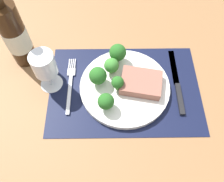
# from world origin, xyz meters

# --- Properties ---
(ground_plane) EXTENTS (1.40, 1.10, 0.03)m
(ground_plane) POSITION_xyz_m (0.00, 0.00, -0.01)
(ground_plane) COLOR brown
(placemat) EXTENTS (0.44, 0.30, 0.00)m
(placemat) POSITION_xyz_m (0.00, 0.00, 0.00)
(placemat) COLOR black
(placemat) RESTS_ON ground_plane
(plate) EXTENTS (0.26, 0.26, 0.02)m
(plate) POSITION_xyz_m (0.00, 0.00, 0.01)
(plate) COLOR silver
(plate) RESTS_ON placemat
(steak) EXTENTS (0.13, 0.11, 0.03)m
(steak) POSITION_xyz_m (0.05, -0.00, 0.03)
(steak) COLOR #8C5647
(steak) RESTS_ON plate
(broccoli_back_left) EXTENTS (0.04, 0.04, 0.05)m
(broccoli_back_left) POSITION_xyz_m (-0.02, -0.01, 0.05)
(broccoli_back_left) COLOR #5B8942
(broccoli_back_left) RESTS_ON plate
(broccoli_front_edge) EXTENTS (0.05, 0.05, 0.06)m
(broccoli_front_edge) POSITION_xyz_m (-0.08, 0.01, 0.05)
(broccoli_front_edge) COLOR #6B994C
(broccoli_front_edge) RESTS_ON plate
(broccoli_near_steak) EXTENTS (0.04, 0.04, 0.06)m
(broccoli_near_steak) POSITION_xyz_m (-0.05, -0.07, 0.05)
(broccoli_near_steak) COLOR #6B994C
(broccoli_near_steak) RESTS_ON plate
(broccoli_center) EXTENTS (0.04, 0.04, 0.05)m
(broccoli_center) POSITION_xyz_m (-0.04, 0.05, 0.05)
(broccoli_center) COLOR #6B994C
(broccoli_center) RESTS_ON plate
(broccoli_near_fork) EXTENTS (0.05, 0.05, 0.06)m
(broccoli_near_fork) POSITION_xyz_m (-0.02, 0.09, 0.06)
(broccoli_near_fork) COLOR #5B8942
(broccoli_near_fork) RESTS_ON plate
(fork) EXTENTS (0.02, 0.19, 0.01)m
(fork) POSITION_xyz_m (-0.16, 0.01, 0.01)
(fork) COLOR silver
(fork) RESTS_ON placemat
(knife) EXTENTS (0.02, 0.23, 0.01)m
(knife) POSITION_xyz_m (0.16, 0.01, 0.01)
(knife) COLOR black
(knife) RESTS_ON placemat
(wine_bottle) EXTENTS (0.07, 0.07, 0.30)m
(wine_bottle) POSITION_xyz_m (-0.31, 0.12, 0.11)
(wine_bottle) COLOR #331E0F
(wine_bottle) RESTS_ON ground_plane
(wine_glass) EXTENTS (0.07, 0.07, 0.13)m
(wine_glass) POSITION_xyz_m (-0.22, 0.02, 0.09)
(wine_glass) COLOR silver
(wine_glass) RESTS_ON ground_plane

